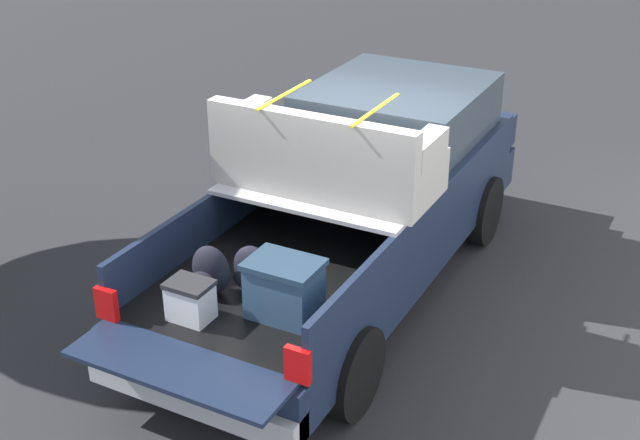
% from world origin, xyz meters
% --- Properties ---
extents(ground_plane, '(40.00, 40.00, 0.00)m').
position_xyz_m(ground_plane, '(0.00, 0.00, 0.00)').
color(ground_plane, '#262628').
extents(pickup_truck, '(6.05, 2.06, 2.23)m').
position_xyz_m(pickup_truck, '(0.37, -0.00, 0.98)').
color(pickup_truck, '#162138').
rests_on(pickup_truck, ground_plane).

